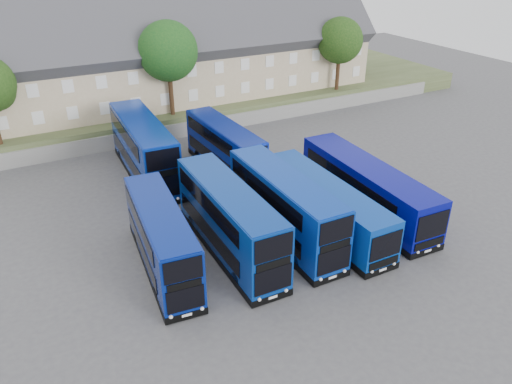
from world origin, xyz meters
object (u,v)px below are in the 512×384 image
object	(u,v)px
coach_east_a	(325,207)
tree_mid	(169,53)
dd_front_left	(162,240)
tree_far	(346,26)
dd_front_mid	(230,222)
tree_east	(340,42)

from	to	relation	value
coach_east_a	tree_mid	world-z (taller)	tree_mid
dd_front_left	coach_east_a	distance (m)	11.41
tree_far	coach_east_a	bearing A→B (deg)	-128.58
dd_front_mid	tree_mid	size ratio (longest dim) A/B	1.25
tree_far	dd_front_mid	bearing A→B (deg)	-136.48
dd_front_left	coach_east_a	world-z (taller)	dd_front_left
coach_east_a	tree_east	distance (m)	28.72
dd_front_mid	tree_far	distance (m)	42.19
dd_front_left	tree_far	xyz separation A→B (m)	(34.68, 28.50, 5.71)
coach_east_a	tree_mid	distance (m)	23.74
coach_east_a	tree_far	world-z (taller)	tree_far
coach_east_a	tree_far	xyz separation A→B (m)	(23.30, 29.20, 6.06)
dd_front_left	dd_front_mid	world-z (taller)	dd_front_mid
dd_front_left	tree_mid	distance (m)	24.41
dd_front_mid	tree_mid	distance (m)	23.46
dd_front_left	tree_east	world-z (taller)	tree_east
dd_front_mid	tree_far	size ratio (longest dim) A/B	1.32
tree_mid	tree_far	size ratio (longest dim) A/B	1.06
tree_mid	tree_east	world-z (taller)	tree_mid
tree_mid	tree_east	bearing A→B (deg)	-1.43
tree_east	tree_far	bearing A→B (deg)	49.40
dd_front_mid	tree_east	xyz separation A→B (m)	(24.33, 21.81, 5.15)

